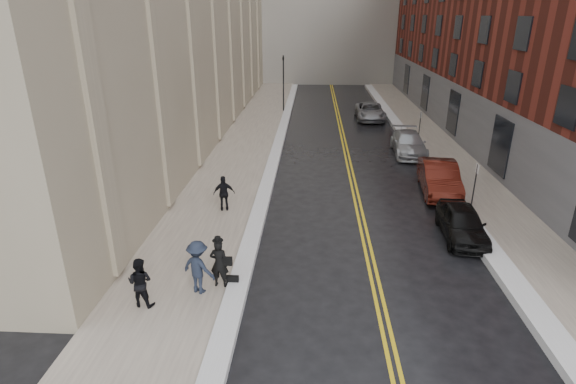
# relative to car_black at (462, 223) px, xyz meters

# --- Properties ---
(ground) EXTENTS (160.00, 160.00, 0.00)m
(ground) POSITION_rel_car_black_xyz_m (-6.45, -4.85, -0.68)
(ground) COLOR black
(ground) RESTS_ON ground
(sidewalk_left) EXTENTS (4.00, 64.00, 0.15)m
(sidewalk_left) POSITION_rel_car_black_xyz_m (-10.95, 11.15, -0.60)
(sidewalk_left) COLOR gray
(sidewalk_left) RESTS_ON ground
(sidewalk_right) EXTENTS (3.00, 64.00, 0.15)m
(sidewalk_right) POSITION_rel_car_black_xyz_m (2.55, 11.15, -0.60)
(sidewalk_right) COLOR gray
(sidewalk_right) RESTS_ON ground
(lane_stripe_a) EXTENTS (0.12, 64.00, 0.01)m
(lane_stripe_a) POSITION_rel_car_black_xyz_m (-4.07, 11.15, -0.67)
(lane_stripe_a) COLOR gold
(lane_stripe_a) RESTS_ON ground
(lane_stripe_b) EXTENTS (0.12, 64.00, 0.01)m
(lane_stripe_b) POSITION_rel_car_black_xyz_m (-3.83, 11.15, -0.67)
(lane_stripe_b) COLOR gold
(lane_stripe_b) RESTS_ON ground
(snow_ridge_left) EXTENTS (0.70, 60.80, 0.26)m
(snow_ridge_left) POSITION_rel_car_black_xyz_m (-8.65, 11.15, -0.55)
(snow_ridge_left) COLOR silver
(snow_ridge_left) RESTS_ON ground
(snow_ridge_right) EXTENTS (0.85, 60.80, 0.30)m
(snow_ridge_right) POSITION_rel_car_black_xyz_m (0.70, 11.15, -0.53)
(snow_ridge_right) COLOR silver
(snow_ridge_right) RESTS_ON ground
(building_right) EXTENTS (14.00, 50.00, 18.00)m
(building_right) POSITION_rel_car_black_xyz_m (11.05, 18.15, 8.32)
(building_right) COLOR maroon
(building_right) RESTS_ON ground
(traffic_signal) EXTENTS (0.18, 0.15, 5.20)m
(traffic_signal) POSITION_rel_car_black_xyz_m (-9.05, 25.15, 2.41)
(traffic_signal) COLOR black
(traffic_signal) RESTS_ON ground
(parking_sign_near) EXTENTS (0.06, 0.35, 2.23)m
(parking_sign_near) POSITION_rel_car_black_xyz_m (1.45, 3.15, 0.68)
(parking_sign_near) COLOR black
(parking_sign_near) RESTS_ON ground
(parking_sign_far) EXTENTS (0.06, 0.35, 2.23)m
(parking_sign_far) POSITION_rel_car_black_xyz_m (1.45, 15.15, 0.68)
(parking_sign_far) COLOR black
(parking_sign_far) RESTS_ON ground
(car_black) EXTENTS (1.81, 4.06, 1.36)m
(car_black) POSITION_rel_car_black_xyz_m (0.00, 0.00, 0.00)
(car_black) COLOR black
(car_black) RESTS_ON ground
(car_maroon) EXTENTS (2.15, 5.02, 1.61)m
(car_maroon) POSITION_rel_car_black_xyz_m (0.35, 5.13, 0.13)
(car_maroon) COLOR #49140D
(car_maroon) RESTS_ON ground
(car_silver_near) EXTENTS (2.21, 5.02, 1.43)m
(car_silver_near) POSITION_rel_car_black_xyz_m (0.12, 12.08, 0.04)
(car_silver_near) COLOR #A8ACB0
(car_silver_near) RESTS_ON ground
(car_silver_far) EXTENTS (2.41, 5.19, 1.44)m
(car_silver_far) POSITION_rel_car_black_xyz_m (-1.25, 22.51, 0.04)
(car_silver_far) COLOR gray
(car_silver_far) RESTS_ON ground
(pedestrian_main) EXTENTS (0.65, 0.45, 1.71)m
(pedestrian_main) POSITION_rel_car_black_xyz_m (-9.25, -4.33, 0.33)
(pedestrian_main) COLOR black
(pedestrian_main) RESTS_ON sidewalk_left
(pedestrian_a) EXTENTS (0.87, 0.72, 1.64)m
(pedestrian_a) POSITION_rel_car_black_xyz_m (-11.49, -5.52, 0.29)
(pedestrian_a) COLOR black
(pedestrian_a) RESTS_ON sidewalk_left
(pedestrian_b) EXTENTS (1.37, 1.12, 1.85)m
(pedestrian_b) POSITION_rel_car_black_xyz_m (-9.86, -4.71, 0.39)
(pedestrian_b) COLOR #1C2332
(pedestrian_b) RESTS_ON sidewalk_left
(pedestrian_c) EXTENTS (1.04, 0.60, 1.67)m
(pedestrian_c) POSITION_rel_car_black_xyz_m (-10.28, 1.92, 0.31)
(pedestrian_c) COLOR black
(pedestrian_c) RESTS_ON sidewalk_left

